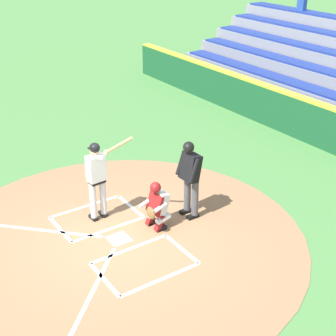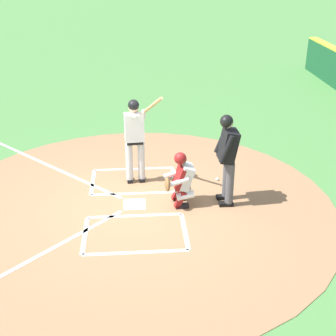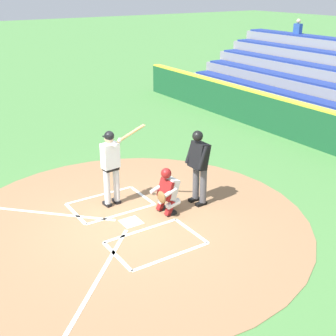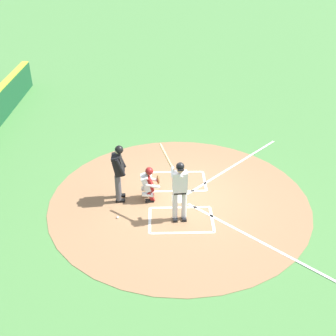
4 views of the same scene
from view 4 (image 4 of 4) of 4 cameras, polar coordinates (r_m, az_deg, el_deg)
The scene contains 7 objects.
ground_plane at distance 12.91m, azimuth 1.54°, elevation -4.34°, with size 120.00×120.00×0.00m, color #4C8442.
dirt_circle at distance 12.91m, azimuth 1.54°, elevation -4.32°, with size 8.00×8.00×0.01m, color #99704C.
home_plate_and_chalk at distance 12.97m, azimuth 5.44°, elevation -4.21°, with size 7.93×4.91×0.01m.
batter at distance 11.47m, azimuth 1.58°, elevation -2.63°, with size 0.90×0.78×2.13m.
catcher at distance 12.62m, azimuth -2.63°, elevation -2.04°, with size 0.62×0.61×1.13m.
plate_umpire at distance 12.42m, azimuth -6.82°, elevation -0.20°, with size 0.59×0.42×1.86m.
baseball at distance 12.18m, azimuth -6.94°, elevation -6.76°, with size 0.07×0.07×0.07m, color white.
Camera 4 is at (10.63, -0.63, 7.29)m, focal length 44.32 mm.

